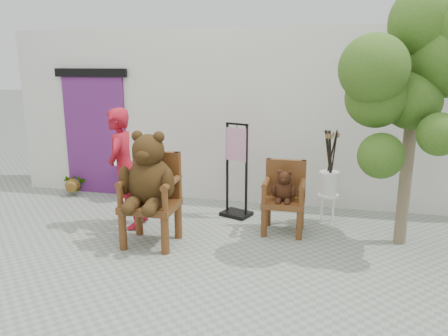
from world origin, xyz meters
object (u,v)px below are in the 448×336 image
(chair_small, at_px, (284,192))
(person, at_px, (126,169))
(stool_bucket, at_px, (329,183))
(chair_big, at_px, (150,182))
(tree, at_px, (431,58))
(cafe_table, at_px, (127,175))
(display_stand, at_px, (236,181))

(chair_small, distance_m, person, 2.36)
(stool_bucket, bearing_deg, chair_big, -150.29)
(chair_big, distance_m, stool_bucket, 2.72)
(chair_small, xyz_separation_m, tree, (1.74, -0.17, 1.88))
(chair_big, xyz_separation_m, tree, (3.46, 0.67, 1.60))
(stool_bucket, bearing_deg, chair_small, -141.96)
(person, xyz_separation_m, cafe_table, (-0.61, 1.30, -0.45))
(cafe_table, height_order, stool_bucket, stool_bucket)
(person, xyz_separation_m, stool_bucket, (2.95, 0.82, -0.25))
(chair_small, bearing_deg, display_stand, 148.39)
(chair_small, bearing_deg, tree, -5.67)
(chair_small, relative_size, person, 0.58)
(chair_small, distance_m, tree, 2.57)
(chair_small, height_order, cafe_table, chair_small)
(stool_bucket, distance_m, tree, 2.25)
(chair_big, bearing_deg, chair_small, 26.23)
(display_stand, height_order, stool_bucket, display_stand)
(chair_big, bearing_deg, stool_bucket, 29.71)
(chair_small, relative_size, display_stand, 0.69)
(person, bearing_deg, display_stand, 113.28)
(cafe_table, distance_m, display_stand, 2.18)
(chair_big, xyz_separation_m, chair_small, (1.72, 0.85, -0.28))
(cafe_table, xyz_separation_m, display_stand, (2.12, -0.49, 0.14))
(person, distance_m, stool_bucket, 3.07)
(chair_big, height_order, tree, tree)
(chair_small, height_order, display_stand, display_stand)
(chair_big, xyz_separation_m, person, (-0.59, 0.53, 0.01))
(chair_big, bearing_deg, display_stand, 55.62)
(stool_bucket, bearing_deg, person, -164.52)
(chair_big, xyz_separation_m, display_stand, (0.92, 1.34, -0.30))
(tree, bearing_deg, chair_small, 174.33)
(chair_small, relative_size, cafe_table, 1.48)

